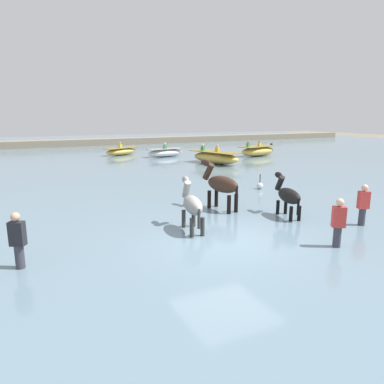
{
  "coord_description": "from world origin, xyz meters",
  "views": [
    {
      "loc": [
        -4.9,
        -7.82,
        3.67
      ],
      "look_at": [
        0.88,
        3.89,
        0.85
      ],
      "focal_mm": 33.14,
      "sensor_mm": 36.0,
      "label": 1
    }
  ],
  "objects_px": {
    "person_onlooker_left": "(363,209)",
    "horse_trailing_black": "(288,197)",
    "boat_far_offshore": "(258,151)",
    "channel_buoy": "(260,186)",
    "horse_flank_grey": "(192,206)",
    "boat_distant_east": "(165,153)",
    "horse_lead_dark_bay": "(221,185)",
    "person_wading_close": "(338,227)",
    "boat_mid_channel": "(121,151)",
    "boat_distant_west": "(215,157)",
    "person_wading_mid": "(18,246)"
  },
  "relations": [
    {
      "from": "boat_distant_east",
      "to": "person_wading_mid",
      "type": "distance_m",
      "value": 21.98
    },
    {
      "from": "person_wading_close",
      "to": "person_wading_mid",
      "type": "relative_size",
      "value": 1.0
    },
    {
      "from": "person_wading_close",
      "to": "boat_distant_east",
      "type": "bearing_deg",
      "value": 79.83
    },
    {
      "from": "horse_lead_dark_bay",
      "to": "boat_distant_west",
      "type": "xyz_separation_m",
      "value": [
        6.12,
        10.98,
        -0.46
      ]
    },
    {
      "from": "horse_flank_grey",
      "to": "horse_lead_dark_bay",
      "type": "bearing_deg",
      "value": 40.39
    },
    {
      "from": "boat_far_offshore",
      "to": "horse_flank_grey",
      "type": "bearing_deg",
      "value": -131.86
    },
    {
      "from": "horse_trailing_black",
      "to": "person_onlooker_left",
      "type": "xyz_separation_m",
      "value": [
        1.45,
        -1.74,
        -0.17
      ]
    },
    {
      "from": "horse_flank_grey",
      "to": "person_onlooker_left",
      "type": "relative_size",
      "value": 1.14
    },
    {
      "from": "horse_lead_dark_bay",
      "to": "channel_buoy",
      "type": "bearing_deg",
      "value": 33.99
    },
    {
      "from": "boat_far_offshore",
      "to": "channel_buoy",
      "type": "distance_m",
      "value": 14.04
    },
    {
      "from": "horse_flank_grey",
      "to": "boat_distant_east",
      "type": "xyz_separation_m",
      "value": [
        6.55,
        18.29,
        -0.42
      ]
    },
    {
      "from": "horse_lead_dark_bay",
      "to": "horse_trailing_black",
      "type": "bearing_deg",
      "value": -50.29
    },
    {
      "from": "boat_distant_east",
      "to": "boat_distant_west",
      "type": "bearing_deg",
      "value": -74.52
    },
    {
      "from": "horse_trailing_black",
      "to": "boat_mid_channel",
      "type": "relative_size",
      "value": 0.52
    },
    {
      "from": "person_onlooker_left",
      "to": "person_wading_close",
      "type": "height_order",
      "value": "same"
    },
    {
      "from": "channel_buoy",
      "to": "boat_mid_channel",
      "type": "bearing_deg",
      "value": 96.22
    },
    {
      "from": "boat_distant_east",
      "to": "channel_buoy",
      "type": "height_order",
      "value": "boat_distant_east"
    },
    {
      "from": "horse_lead_dark_bay",
      "to": "boat_distant_west",
      "type": "height_order",
      "value": "horse_lead_dark_bay"
    },
    {
      "from": "boat_distant_west",
      "to": "person_onlooker_left",
      "type": "height_order",
      "value": "boat_distant_west"
    },
    {
      "from": "boat_far_offshore",
      "to": "boat_distant_west",
      "type": "relative_size",
      "value": 0.93
    },
    {
      "from": "horse_trailing_black",
      "to": "person_wading_close",
      "type": "distance_m",
      "value": 2.83
    },
    {
      "from": "boat_distant_west",
      "to": "person_wading_mid",
      "type": "bearing_deg",
      "value": -133.58
    },
    {
      "from": "person_wading_mid",
      "to": "boat_mid_channel",
      "type": "bearing_deg",
      "value": 69.33
    },
    {
      "from": "boat_distant_west",
      "to": "person_wading_mid",
      "type": "height_order",
      "value": "boat_distant_west"
    },
    {
      "from": "horse_lead_dark_bay",
      "to": "boat_distant_west",
      "type": "bearing_deg",
      "value": 60.88
    },
    {
      "from": "boat_distant_west",
      "to": "person_onlooker_left",
      "type": "distance_m",
      "value": 14.86
    },
    {
      "from": "boat_mid_channel",
      "to": "person_wading_mid",
      "type": "xyz_separation_m",
      "value": [
        -8.23,
        -21.81,
        0.21
      ]
    },
    {
      "from": "horse_flank_grey",
      "to": "boat_far_offshore",
      "type": "relative_size",
      "value": 0.46
    },
    {
      "from": "horse_trailing_black",
      "to": "channel_buoy",
      "type": "relative_size",
      "value": 2.55
    },
    {
      "from": "channel_buoy",
      "to": "boat_distant_west",
      "type": "bearing_deg",
      "value": 73.18
    },
    {
      "from": "person_onlooker_left",
      "to": "horse_trailing_black",
      "type": "bearing_deg",
      "value": 129.82
    },
    {
      "from": "boat_far_offshore",
      "to": "person_wading_close",
      "type": "relative_size",
      "value": 2.48
    },
    {
      "from": "horse_trailing_black",
      "to": "horse_flank_grey",
      "type": "relative_size",
      "value": 0.95
    },
    {
      "from": "boat_mid_channel",
      "to": "channel_buoy",
      "type": "distance_m",
      "value": 17.19
    },
    {
      "from": "horse_trailing_black",
      "to": "horse_flank_grey",
      "type": "bearing_deg",
      "value": 178.22
    },
    {
      "from": "horse_flank_grey",
      "to": "channel_buoy",
      "type": "relative_size",
      "value": 2.7
    },
    {
      "from": "horse_flank_grey",
      "to": "person_wading_close",
      "type": "relative_size",
      "value": 1.14
    },
    {
      "from": "horse_flank_grey",
      "to": "person_wading_close",
      "type": "bearing_deg",
      "value": -45.73
    },
    {
      "from": "boat_far_offshore",
      "to": "boat_distant_west",
      "type": "height_order",
      "value": "boat_distant_west"
    },
    {
      "from": "boat_mid_channel",
      "to": "boat_distant_west",
      "type": "height_order",
      "value": "boat_distant_west"
    },
    {
      "from": "horse_flank_grey",
      "to": "boat_distant_west",
      "type": "relative_size",
      "value": 0.43
    },
    {
      "from": "horse_flank_grey",
      "to": "boat_far_offshore",
      "type": "xyz_separation_m",
      "value": [
        13.79,
        15.39,
        -0.34
      ]
    },
    {
      "from": "horse_trailing_black",
      "to": "person_onlooker_left",
      "type": "height_order",
      "value": "horse_trailing_black"
    },
    {
      "from": "horse_flank_grey",
      "to": "boat_distant_east",
      "type": "relative_size",
      "value": 0.56
    },
    {
      "from": "horse_lead_dark_bay",
      "to": "boat_mid_channel",
      "type": "distance_m",
      "value": 19.53
    },
    {
      "from": "horse_lead_dark_bay",
      "to": "horse_trailing_black",
      "type": "relative_size",
      "value": 1.19
    },
    {
      "from": "person_onlooker_left",
      "to": "person_wading_mid",
      "type": "bearing_deg",
      "value": 172.93
    },
    {
      "from": "boat_distant_east",
      "to": "channel_buoy",
      "type": "bearing_deg",
      "value": -94.22
    },
    {
      "from": "horse_lead_dark_bay",
      "to": "horse_flank_grey",
      "type": "distance_m",
      "value": 2.62
    },
    {
      "from": "boat_far_offshore",
      "to": "person_onlooker_left",
      "type": "xyz_separation_m",
      "value": [
        -8.85,
        -17.24,
        0.11
      ]
    }
  ]
}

